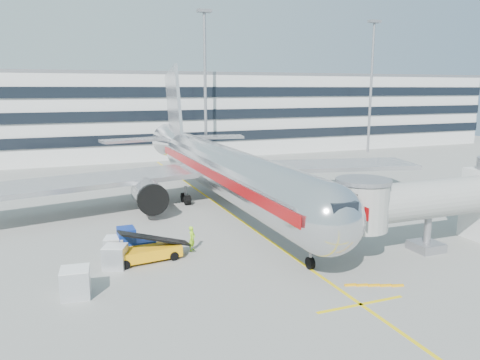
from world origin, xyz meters
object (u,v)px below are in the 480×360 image
object	(u,v)px
baggage_tug	(133,243)
cargo_container_right	(115,257)
ramp_worker	(192,239)
cargo_container_front	(75,283)
main_jet	(219,168)
cargo_container_left	(115,247)
belt_loader	(146,252)

from	to	relation	value
baggage_tug	cargo_container_right	xyz separation A→B (m)	(-1.57, -2.16, -0.14)
cargo_container_right	ramp_worker	world-z (taller)	ramp_worker
cargo_container_front	main_jet	bearing A→B (deg)	49.41
cargo_container_left	ramp_worker	xyz separation A→B (m)	(5.84, -0.76, 0.20)
cargo_container_left	ramp_worker	world-z (taller)	ramp_worker
baggage_tug	cargo_container_right	size ratio (longest dim) A/B	1.47
baggage_tug	cargo_container_left	distance (m)	1.32
main_jet	belt_loader	world-z (taller)	main_jet
main_jet	cargo_container_front	size ratio (longest dim) A/B	27.04
cargo_container_right	belt_loader	bearing A→B (deg)	11.44
cargo_container_left	baggage_tug	bearing A→B (deg)	-2.67
baggage_tug	cargo_container_front	bearing A→B (deg)	-125.74
cargo_container_left	cargo_container_front	xyz separation A→B (m)	(-3.12, -6.21, 0.12)
ramp_worker	baggage_tug	bearing A→B (deg)	123.12
baggage_tug	ramp_worker	world-z (taller)	baggage_tug
main_jet	belt_loader	bearing A→B (deg)	-127.20
cargo_container_front	ramp_worker	bearing A→B (deg)	31.30
belt_loader	ramp_worker	world-z (taller)	belt_loader
belt_loader	cargo_container_left	bearing A→B (deg)	139.53
belt_loader	ramp_worker	bearing A→B (deg)	14.69
baggage_tug	cargo_container_front	distance (m)	7.57
baggage_tug	main_jet	bearing A→B (deg)	47.20
cargo_container_right	ramp_worker	xyz separation A→B (m)	(6.11, 1.46, 0.17)
cargo_container_right	cargo_container_front	size ratio (longest dim) A/B	1.08
main_jet	baggage_tug	bearing A→B (deg)	-132.80
belt_loader	ramp_worker	size ratio (longest dim) A/B	2.73
baggage_tug	cargo_container_front	size ratio (longest dim) A/B	1.58
belt_loader	cargo_container_right	xyz separation A→B (m)	(-2.32, -0.47, 0.10)
cargo_container_left	belt_loader	bearing A→B (deg)	-40.47
cargo_container_left	cargo_container_right	size ratio (longest dim) A/B	0.91
main_jet	cargo_container_left	bearing A→B (deg)	-136.08
main_jet	cargo_container_right	xyz separation A→B (m)	(-12.87, -14.37, -3.41)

